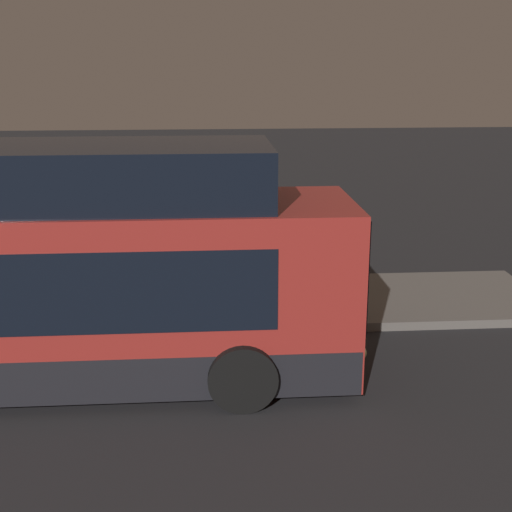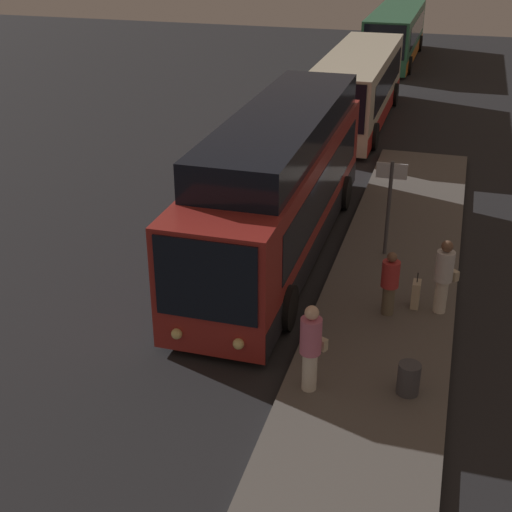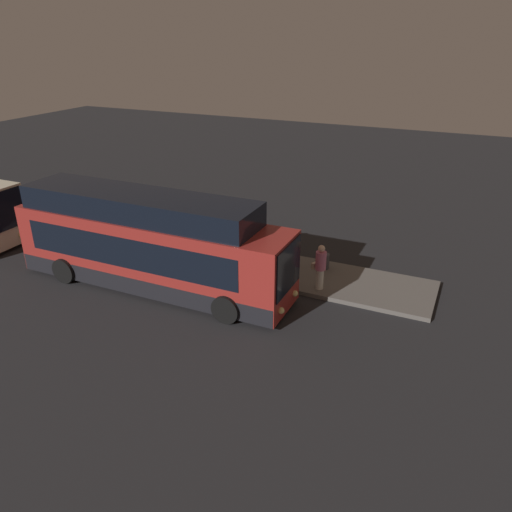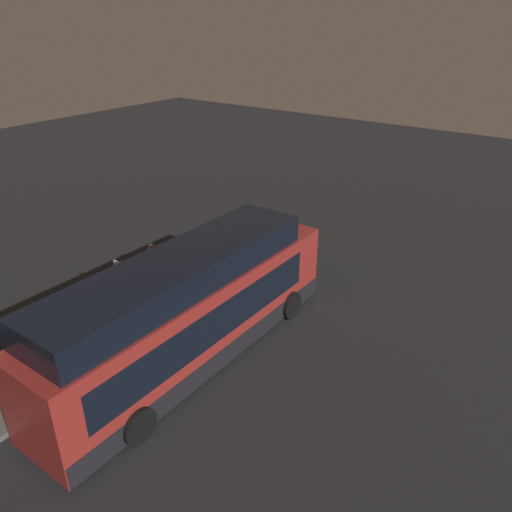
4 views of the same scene
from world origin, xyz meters
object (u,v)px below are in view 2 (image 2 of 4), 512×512
(bus_second, at_px, (358,88))
(passenger_with_bags, at_px, (390,282))
(sign_post, at_px, (390,196))
(passenger_boarding, at_px, (444,274))
(suitcase, at_px, (416,294))
(bus_third, at_px, (395,35))
(passenger_waiting, at_px, (311,345))
(trash_bin, at_px, (409,379))
(bus_lead, at_px, (280,191))

(bus_second, height_order, passenger_with_bags, bus_second)
(passenger_with_bags, height_order, sign_post, sign_post)
(passenger_boarding, height_order, suitcase, passenger_boarding)
(suitcase, relative_size, sign_post, 0.34)
(bus_third, distance_m, passenger_boarding, 31.21)
(passenger_waiting, distance_m, sign_post, 6.54)
(suitcase, bearing_deg, trash_bin, 2.61)
(bus_second, relative_size, trash_bin, 17.27)
(bus_lead, bearing_deg, suitcase, 57.59)
(suitcase, relative_size, trash_bin, 1.37)
(suitcase, distance_m, sign_post, 3.16)
(passenger_waiting, distance_m, suitcase, 4.21)
(passenger_waiting, bearing_deg, trash_bin, 38.13)
(bus_lead, distance_m, passenger_waiting, 6.73)
(trash_bin, bearing_deg, bus_second, -168.08)
(passenger_boarding, bearing_deg, passenger_with_bags, -117.77)
(passenger_waiting, xyz_separation_m, trash_bin, (-0.39, 1.86, -0.67))
(passenger_with_bags, bearing_deg, bus_second, -19.06)
(bus_third, height_order, passenger_waiting, bus_third)
(passenger_waiting, height_order, sign_post, sign_post)
(passenger_waiting, bearing_deg, suitcase, 92.03)
(sign_post, relative_size, trash_bin, 4.02)
(passenger_with_bags, xyz_separation_m, trash_bin, (2.90, 0.74, -0.51))
(passenger_boarding, distance_m, passenger_with_bags, 1.25)
(passenger_waiting, relative_size, sign_post, 0.71)
(bus_third, relative_size, passenger_waiting, 6.26)
(passenger_with_bags, relative_size, sign_post, 0.60)
(bus_second, distance_m, bus_third, 14.70)
(sign_post, bearing_deg, trash_bin, 11.07)
(bus_lead, height_order, suitcase, bus_lead)
(sign_post, height_order, trash_bin, sign_post)
(bus_lead, relative_size, passenger_with_bags, 7.42)
(suitcase, bearing_deg, sign_post, -158.86)
(bus_third, distance_m, passenger_with_bags, 31.50)
(sign_post, bearing_deg, bus_lead, -86.98)
(bus_lead, bearing_deg, bus_third, -180.00)
(bus_second, distance_m, passenger_with_bags, 16.96)
(passenger_waiting, height_order, suitcase, passenger_waiting)
(bus_second, xyz_separation_m, passenger_boarding, (16.18, 4.54, -0.36))
(passenger_waiting, bearing_deg, passenger_boarding, 84.79)
(bus_second, distance_m, passenger_boarding, 16.81)
(bus_second, height_order, sign_post, bus_second)
(passenger_boarding, height_order, passenger_with_bags, passenger_boarding)
(bus_third, height_order, passenger_boarding, bus_third)
(bus_second, xyz_separation_m, suitcase, (16.12, 3.96, -1.01))
(bus_third, xyz_separation_m, passenger_with_bags, (31.31, 3.38, -0.50))
(passenger_boarding, xyz_separation_m, suitcase, (-0.07, -0.57, -0.64))
(suitcase, height_order, sign_post, sign_post)
(bus_lead, distance_m, bus_third, 28.30)
(bus_lead, relative_size, sign_post, 4.45)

